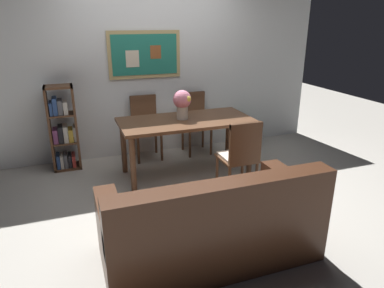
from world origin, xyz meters
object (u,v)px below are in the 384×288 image
object	(u,v)px
dining_chair_near_right	(241,153)
leather_couch	(211,227)
dining_chair_far_left	(145,122)
dining_table	(186,127)
bookshelf	(63,131)
dining_chair_far_right	(195,117)
flower_vase	(182,102)
potted_ivy	(248,132)

from	to	relation	value
dining_chair_near_right	leather_couch	bearing A→B (deg)	-128.53
dining_chair_far_left	leather_couch	bearing A→B (deg)	-90.38
dining_table	leather_couch	distance (m)	1.81
dining_table	bookshelf	world-z (taller)	bookshelf
dining_chair_near_right	dining_chair_far_right	size ratio (longest dim) A/B	1.00
dining_chair_near_right	flower_vase	size ratio (longest dim) A/B	2.47
dining_table	dining_chair_far_right	xyz separation A→B (m)	(0.41, 0.78, -0.12)
dining_table	dining_chair_far_left	bearing A→B (deg)	114.09
dining_chair_near_right	flower_vase	bearing A→B (deg)	116.18
dining_table	dining_chair_far_right	distance (m)	0.88
dining_chair_far_left	potted_ivy	xyz separation A→B (m)	(1.64, -0.13, -0.29)
dining_chair_far_left	flower_vase	size ratio (longest dim) A/B	2.47
dining_table	bookshelf	size ratio (longest dim) A/B	1.47
dining_table	dining_chair_far_left	world-z (taller)	dining_chair_far_left
dining_chair_near_right	dining_chair_far_left	distance (m)	1.75
dining_table	dining_chair_far_left	distance (m)	0.88
dining_chair_far_left	leather_couch	distance (m)	2.54
dining_chair_far_left	bookshelf	world-z (taller)	bookshelf
bookshelf	potted_ivy	xyz separation A→B (m)	(2.77, -0.07, -0.29)
dining_chair_near_right	bookshelf	bearing A→B (deg)	140.66
bookshelf	potted_ivy	size ratio (longest dim) A/B	2.26
dining_chair_near_right	dining_chair_far_right	world-z (taller)	same
leather_couch	bookshelf	world-z (taller)	bookshelf
flower_vase	dining_chair_far_right	bearing A→B (deg)	59.04
leather_couch	bookshelf	xyz separation A→B (m)	(-1.12, 2.47, 0.22)
dining_chair_far_right	flower_vase	xyz separation A→B (m)	(-0.44, -0.74, 0.43)
bookshelf	dining_table	bearing A→B (deg)	-26.33
dining_chair_near_right	potted_ivy	bearing A→B (deg)	58.16
dining_chair_near_right	leather_couch	size ratio (longest dim) A/B	0.51
dining_table	leather_couch	world-z (taller)	leather_couch
dining_chair_far_right	bookshelf	distance (m)	1.90
dining_chair_far_right	leather_couch	size ratio (longest dim) A/B	0.51
dining_chair_far_left	leather_couch	world-z (taller)	dining_chair_far_left
dining_chair_far_left	potted_ivy	world-z (taller)	dining_chair_far_left
dining_chair_far_right	flower_vase	distance (m)	0.96
dining_chair_near_right	leather_couch	world-z (taller)	dining_chair_near_right
dining_table	dining_chair_near_right	size ratio (longest dim) A/B	1.85
dining_chair_near_right	bookshelf	distance (m)	2.41
dining_chair_far_right	potted_ivy	bearing A→B (deg)	-7.25
dining_table	dining_chair_near_right	distance (m)	0.89
dining_table	flower_vase	size ratio (longest dim) A/B	4.56
dining_chair_near_right	potted_ivy	world-z (taller)	dining_chair_near_right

